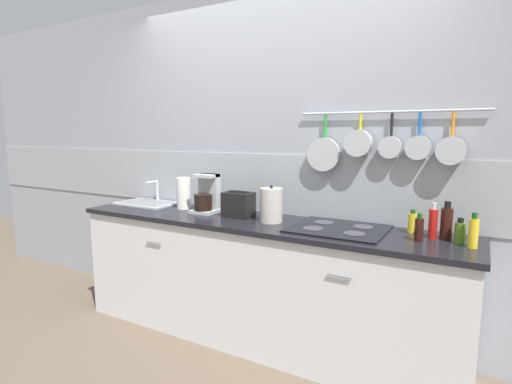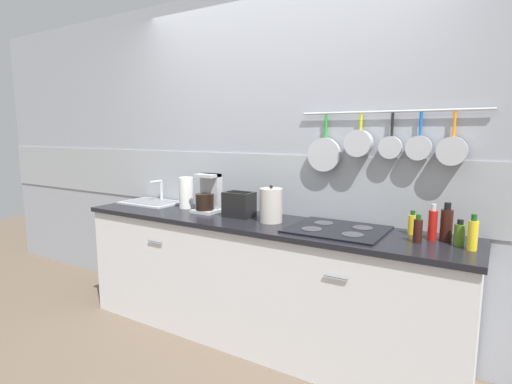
% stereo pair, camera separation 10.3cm
% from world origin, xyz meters
% --- Properties ---
extents(ground_plane, '(12.00, 12.00, 0.00)m').
position_xyz_m(ground_plane, '(0.00, 0.00, 0.00)').
color(ground_plane, brown).
extents(wall_back, '(7.20, 0.16, 2.60)m').
position_xyz_m(wall_back, '(0.00, 0.33, 1.27)').
color(wall_back, '#999EA8').
rests_on(wall_back, ground_plane).
extents(cabinet_base, '(2.83, 0.56, 0.86)m').
position_xyz_m(cabinet_base, '(0.00, -0.00, 0.43)').
color(cabinet_base, silver).
rests_on(cabinet_base, ground_plane).
extents(countertop, '(2.87, 0.59, 0.03)m').
position_xyz_m(countertop, '(0.00, 0.00, 0.88)').
color(countertop, black).
rests_on(countertop, cabinet_base).
extents(sink_basin, '(0.50, 0.34, 0.20)m').
position_xyz_m(sink_basin, '(-1.14, 0.11, 0.91)').
color(sink_basin, '#B7BABF').
rests_on(sink_basin, countertop).
extents(paper_towel_roll, '(0.11, 0.11, 0.25)m').
position_xyz_m(paper_towel_roll, '(-0.73, 0.10, 1.02)').
color(paper_towel_roll, white).
rests_on(paper_towel_roll, countertop).
extents(coffee_maker, '(0.19, 0.19, 0.30)m').
position_xyz_m(coffee_maker, '(-0.48, 0.07, 1.02)').
color(coffee_maker, '#B7BABF').
rests_on(coffee_maker, countertop).
extents(toaster, '(0.23, 0.15, 0.19)m').
position_xyz_m(toaster, '(-0.17, 0.05, 0.99)').
color(toaster, black).
rests_on(toaster, countertop).
extents(kettle, '(0.16, 0.16, 0.26)m').
position_xyz_m(kettle, '(0.12, 0.01, 1.01)').
color(kettle, beige).
rests_on(kettle, countertop).
extents(cooktop, '(0.59, 0.50, 0.01)m').
position_xyz_m(cooktop, '(0.59, 0.03, 0.90)').
color(cooktop, black).
rests_on(cooktop, countertop).
extents(bottle_hot_sauce, '(0.05, 0.05, 0.15)m').
position_xyz_m(bottle_hot_sauce, '(1.02, 0.17, 0.96)').
color(bottle_hot_sauce, yellow).
rests_on(bottle_hot_sauce, countertop).
extents(bottle_dish_soap, '(0.05, 0.05, 0.16)m').
position_xyz_m(bottle_dish_soap, '(1.08, -0.01, 0.96)').
color(bottle_dish_soap, '#33140F').
rests_on(bottle_dish_soap, countertop).
extents(bottle_olive_oil, '(0.05, 0.05, 0.21)m').
position_xyz_m(bottle_olive_oil, '(1.14, 0.09, 0.99)').
color(bottle_olive_oil, red).
rests_on(bottle_olive_oil, countertop).
extents(bottle_cooking_wine, '(0.07, 0.07, 0.22)m').
position_xyz_m(bottle_cooking_wine, '(1.21, 0.11, 0.99)').
color(bottle_cooking_wine, '#33140F').
rests_on(bottle_cooking_wine, countertop).
extents(bottle_vinegar, '(0.06, 0.06, 0.15)m').
position_xyz_m(bottle_vinegar, '(1.28, 0.05, 0.96)').
color(bottle_vinegar, '#4C721E').
rests_on(bottle_vinegar, countertop).
extents(bottle_sesame_oil, '(0.05, 0.05, 0.19)m').
position_xyz_m(bottle_sesame_oil, '(1.35, -0.02, 0.98)').
color(bottle_sesame_oil, yellow).
rests_on(bottle_sesame_oil, countertop).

